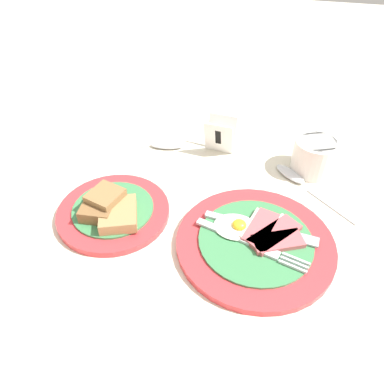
# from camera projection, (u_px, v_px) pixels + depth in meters

# --- Properties ---
(ground_plane) EXTENTS (3.00, 3.00, 0.00)m
(ground_plane) POSITION_uv_depth(u_px,v_px,m) (187.00, 233.00, 0.62)
(ground_plane) COLOR beige
(breakfast_plate) EXTENTS (0.25, 0.25, 0.03)m
(breakfast_plate) POSITION_uv_depth(u_px,v_px,m) (256.00, 240.00, 0.60)
(breakfast_plate) COLOR red
(breakfast_plate) RESTS_ON ground_plane
(bread_plate) EXTENTS (0.19, 0.19, 0.05)m
(bread_plate) POSITION_uv_depth(u_px,v_px,m) (112.00, 210.00, 0.64)
(bread_plate) COLOR red
(bread_plate) RESTS_ON ground_plane
(sugar_cup) EXTENTS (0.09, 0.09, 0.07)m
(sugar_cup) POSITION_uv_depth(u_px,v_px,m) (315.00, 155.00, 0.72)
(sugar_cup) COLOR white
(sugar_cup) RESTS_ON ground_plane
(number_card) EXTENTS (0.06, 0.05, 0.07)m
(number_card) POSITION_uv_depth(u_px,v_px,m) (220.00, 135.00, 0.77)
(number_card) COLOR white
(number_card) RESTS_ON ground_plane
(teaspoon_by_saucer) EXTENTS (0.16, 0.14, 0.01)m
(teaspoon_by_saucer) POSITION_uv_depth(u_px,v_px,m) (301.00, 182.00, 0.71)
(teaspoon_by_saucer) COLOR silver
(teaspoon_by_saucer) RESTS_ON ground_plane
(teaspoon_near_cup) EXTENTS (0.19, 0.05, 0.01)m
(teaspoon_near_cup) POSITION_uv_depth(u_px,v_px,m) (154.00, 145.00, 0.80)
(teaspoon_near_cup) COLOR silver
(teaspoon_near_cup) RESTS_ON ground_plane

